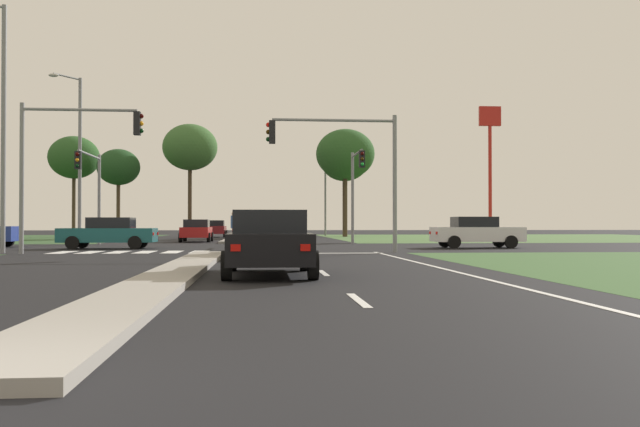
% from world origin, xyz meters
% --- Properties ---
extents(ground_plane, '(200.00, 200.00, 0.00)m').
position_xyz_m(ground_plane, '(0.00, 30.00, 0.00)').
color(ground_plane, black).
extents(grass_verge_far_right, '(35.00, 35.00, 0.01)m').
position_xyz_m(grass_verge_far_right, '(25.50, 54.50, 0.00)').
color(grass_verge_far_right, '#476B38').
rests_on(grass_verge_far_right, ground).
extents(median_island_near, '(1.20, 22.00, 0.14)m').
position_xyz_m(median_island_near, '(0.00, 11.00, 0.07)').
color(median_island_near, gray).
rests_on(median_island_near, ground).
extents(median_island_far, '(1.20, 36.00, 0.14)m').
position_xyz_m(median_island_far, '(0.00, 55.00, 0.07)').
color(median_island_far, gray).
rests_on(median_island_far, ground).
extents(lane_dash_near, '(0.14, 2.00, 0.01)m').
position_xyz_m(lane_dash_near, '(3.50, 5.77, 0.01)').
color(lane_dash_near, silver).
rests_on(lane_dash_near, ground).
extents(lane_dash_second, '(0.14, 2.00, 0.01)m').
position_xyz_m(lane_dash_second, '(3.50, 11.77, 0.01)').
color(lane_dash_second, silver).
rests_on(lane_dash_second, ground).
extents(lane_dash_third, '(0.14, 2.00, 0.01)m').
position_xyz_m(lane_dash_third, '(3.50, 17.77, 0.01)').
color(lane_dash_third, silver).
rests_on(lane_dash_third, ground).
extents(lane_dash_fourth, '(0.14, 2.00, 0.01)m').
position_xyz_m(lane_dash_fourth, '(3.50, 23.77, 0.01)').
color(lane_dash_fourth, silver).
rests_on(lane_dash_fourth, ground).
extents(edge_line_right, '(0.14, 24.00, 0.01)m').
position_xyz_m(edge_line_right, '(6.85, 12.00, 0.01)').
color(edge_line_right, silver).
rests_on(edge_line_right, ground).
extents(stop_bar_near, '(6.40, 0.50, 0.01)m').
position_xyz_m(stop_bar_near, '(3.80, 23.00, 0.01)').
color(stop_bar_near, silver).
rests_on(stop_bar_near, ground).
extents(crosswalk_bar_near, '(0.70, 2.80, 0.01)m').
position_xyz_m(crosswalk_bar_near, '(-6.40, 24.80, 0.01)').
color(crosswalk_bar_near, silver).
rests_on(crosswalk_bar_near, ground).
extents(crosswalk_bar_second, '(0.70, 2.80, 0.01)m').
position_xyz_m(crosswalk_bar_second, '(-5.25, 24.80, 0.01)').
color(crosswalk_bar_second, silver).
rests_on(crosswalk_bar_second, ground).
extents(crosswalk_bar_third, '(0.70, 2.80, 0.01)m').
position_xyz_m(crosswalk_bar_third, '(-4.10, 24.80, 0.01)').
color(crosswalk_bar_third, silver).
rests_on(crosswalk_bar_third, ground).
extents(crosswalk_bar_fourth, '(0.70, 2.80, 0.01)m').
position_xyz_m(crosswalk_bar_fourth, '(-2.95, 24.80, 0.01)').
color(crosswalk_bar_fourth, silver).
rests_on(crosswalk_bar_fourth, ground).
extents(crosswalk_bar_fifth, '(0.70, 2.80, 0.01)m').
position_xyz_m(crosswalk_bar_fifth, '(-1.80, 24.80, 0.01)').
color(crosswalk_bar_fifth, silver).
rests_on(crosswalk_bar_fifth, ground).
extents(crosswalk_bar_sixth, '(0.70, 2.80, 0.01)m').
position_xyz_m(crosswalk_bar_sixth, '(-0.65, 24.80, 0.01)').
color(crosswalk_bar_sixth, silver).
rests_on(crosswalk_bar_sixth, ground).
extents(car_teal_near, '(4.57, 2.08, 1.52)m').
position_xyz_m(car_teal_near, '(-5.42, 29.16, 0.78)').
color(car_teal_near, '#19565B').
rests_on(car_teal_near, ground).
extents(car_black_third, '(2.07, 4.59, 1.52)m').
position_xyz_m(car_black_third, '(2.17, 11.16, 0.78)').
color(car_black_third, black).
rests_on(car_black_third, ground).
extents(car_red_fourth, '(2.05, 4.17, 1.51)m').
position_xyz_m(car_red_fourth, '(-2.34, 41.71, 0.77)').
color(car_red_fourth, '#A31919').
rests_on(car_red_fourth, ground).
extents(car_grey_fifth, '(1.99, 4.52, 1.51)m').
position_xyz_m(car_grey_fifth, '(2.25, 20.13, 0.78)').
color(car_grey_fifth, slate).
rests_on(car_grey_fifth, ground).
extents(car_maroon_sixth, '(2.03, 4.45, 1.55)m').
position_xyz_m(car_maroon_sixth, '(-2.16, 58.41, 0.79)').
color(car_maroon_sixth, maroon).
rests_on(car_maroon_sixth, ground).
extents(car_white_seventh, '(4.53, 1.94, 1.57)m').
position_xyz_m(car_white_seventh, '(12.85, 28.75, 0.80)').
color(car_white_seventh, silver).
rests_on(car_white_seventh, ground).
extents(traffic_signal_near_right, '(5.51, 0.32, 5.80)m').
position_xyz_m(traffic_signal_near_right, '(5.61, 23.40, 4.04)').
color(traffic_signal_near_right, gray).
rests_on(traffic_signal_near_right, ground).
extents(traffic_signal_far_left, '(0.32, 5.09, 5.34)m').
position_xyz_m(traffic_signal_far_left, '(-7.60, 34.70, 3.72)').
color(traffic_signal_far_left, gray).
rests_on(traffic_signal_far_left, ground).
extents(traffic_signal_near_left, '(4.89, 0.32, 6.09)m').
position_xyz_m(traffic_signal_near_left, '(-5.90, 23.40, 4.18)').
color(traffic_signal_near_left, gray).
rests_on(traffic_signal_near_left, ground).
extents(traffic_signal_far_right, '(0.32, 4.23, 5.60)m').
position_xyz_m(traffic_signal_far_right, '(7.60, 35.10, 3.83)').
color(traffic_signal_far_right, gray).
rests_on(traffic_signal_far_right, ground).
extents(street_lamp_third, '(1.45, 1.82, 9.82)m').
position_xyz_m(street_lamp_third, '(-8.73, 36.09, 5.45)').
color(street_lamp_third, gray).
rests_on(street_lamp_third, ground).
extents(street_lamp_fourth, '(1.78, 1.54, 9.46)m').
position_xyz_m(street_lamp_fourth, '(8.77, 64.93, 5.27)').
color(street_lamp_fourth, gray).
rests_on(street_lamp_fourth, ground).
extents(pedestrian_at_median, '(0.34, 0.34, 1.85)m').
position_xyz_m(pedestrian_at_median, '(0.20, 39.67, 1.27)').
color(pedestrian_at_median, maroon).
rests_on(pedestrian_at_median, median_island_far).
extents(fastfood_pole_sign, '(1.80, 0.40, 10.87)m').
position_xyz_m(fastfood_pole_sign, '(20.73, 49.54, 7.97)').
color(fastfood_pole_sign, red).
rests_on(fastfood_pole_sign, ground).
extents(treeline_second, '(4.57, 4.57, 9.24)m').
position_xyz_m(treeline_second, '(-15.02, 58.99, 7.26)').
color(treeline_second, '#423323').
rests_on(treeline_second, ground).
extents(treeline_third, '(3.73, 3.73, 7.81)m').
position_xyz_m(treeline_third, '(-10.50, 56.32, 6.18)').
color(treeline_third, '#423323').
rests_on(treeline_third, ground).
extents(treeline_fourth, '(4.90, 4.90, 10.20)m').
position_xyz_m(treeline_fourth, '(-4.36, 57.11, 8.08)').
color(treeline_fourth, '#423323').
rests_on(treeline_fourth, ground).
extents(treeline_fifth, '(4.72, 4.72, 9.41)m').
position_xyz_m(treeline_fifth, '(10.15, 61.08, 7.35)').
color(treeline_fifth, '#423323').
rests_on(treeline_fifth, ground).
extents(treeline_sixth, '(5.57, 5.57, 10.22)m').
position_xyz_m(treeline_sixth, '(9.98, 59.25, 7.82)').
color(treeline_sixth, '#423323').
rests_on(treeline_sixth, ground).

